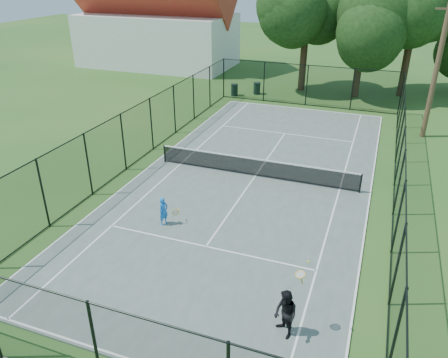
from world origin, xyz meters
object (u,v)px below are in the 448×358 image
(player_blue, at_px, (164,211))
(player_black, at_px, (286,314))
(tennis_net, at_px, (256,167))
(utility_pole, at_px, (437,69))
(trash_bin_left, at_px, (234,90))
(trash_bin_right, at_px, (257,88))

(player_blue, xyz_separation_m, player_black, (5.91, -4.08, 0.17))
(tennis_net, relative_size, utility_pole, 1.25)
(player_blue, bearing_deg, utility_pole, 54.98)
(tennis_net, distance_m, player_blue, 5.93)
(tennis_net, relative_size, trash_bin_left, 10.88)
(trash_bin_left, relative_size, utility_pole, 0.12)
(trash_bin_left, bearing_deg, tennis_net, -66.90)
(player_blue, bearing_deg, trash_bin_left, 100.79)
(trash_bin_left, relative_size, player_black, 0.38)
(trash_bin_left, height_order, trash_bin_right, trash_bin_right)
(player_black, bearing_deg, utility_pole, 77.09)
(player_blue, relative_size, player_black, 0.48)
(player_blue, height_order, player_black, player_black)
(utility_pole, relative_size, player_blue, 6.76)
(tennis_net, bearing_deg, utility_pole, 48.42)
(tennis_net, bearing_deg, trash_bin_left, 113.10)
(utility_pole, height_order, player_black, utility_pole)
(trash_bin_right, xyz_separation_m, player_black, (8.01, -24.33, 0.35))
(trash_bin_right, height_order, player_black, player_black)
(trash_bin_right, height_order, player_blue, player_blue)
(tennis_net, distance_m, trash_bin_left, 14.91)
(utility_pole, distance_m, player_blue, 18.05)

